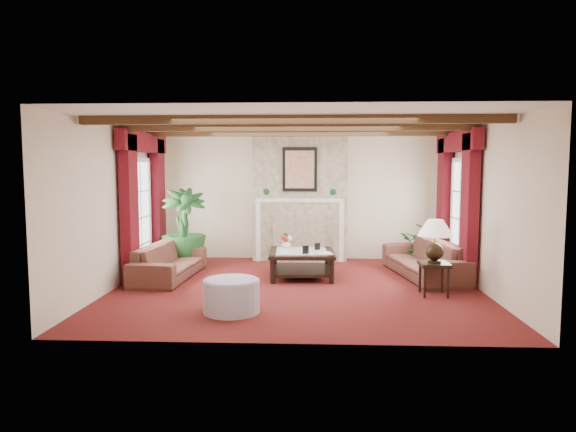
{
  "coord_description": "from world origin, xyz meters",
  "views": [
    {
      "loc": [
        0.24,
        -8.4,
        2.0
      ],
      "look_at": [
        -0.16,
        0.4,
        1.16
      ],
      "focal_mm": 32.0,
      "sensor_mm": 36.0,
      "label": 1
    }
  ],
  "objects_px": {
    "potted_palm": "(184,245)",
    "coffee_table": "(301,264)",
    "ottoman": "(232,296)",
    "sofa_right": "(424,253)",
    "side_table": "(434,279)",
    "sofa_left": "(169,256)"
  },
  "relations": [
    {
      "from": "potted_palm",
      "to": "side_table",
      "type": "distance_m",
      "value": 4.95
    },
    {
      "from": "sofa_right",
      "to": "potted_palm",
      "type": "bearing_deg",
      "value": -108.28
    },
    {
      "from": "sofa_left",
      "to": "side_table",
      "type": "distance_m",
      "value": 4.6
    },
    {
      "from": "potted_palm",
      "to": "ottoman",
      "type": "relative_size",
      "value": 2.3
    },
    {
      "from": "sofa_right",
      "to": "side_table",
      "type": "height_order",
      "value": "sofa_right"
    },
    {
      "from": "potted_palm",
      "to": "coffee_table",
      "type": "bearing_deg",
      "value": -20.49
    },
    {
      "from": "coffee_table",
      "to": "sofa_right",
      "type": "bearing_deg",
      "value": 2.16
    },
    {
      "from": "potted_palm",
      "to": "coffee_table",
      "type": "height_order",
      "value": "potted_palm"
    },
    {
      "from": "sofa_left",
      "to": "coffee_table",
      "type": "relative_size",
      "value": 1.82
    },
    {
      "from": "potted_palm",
      "to": "ottoman",
      "type": "height_order",
      "value": "potted_palm"
    },
    {
      "from": "coffee_table",
      "to": "side_table",
      "type": "xyz_separation_m",
      "value": [
        2.09,
        -1.23,
        0.02
      ]
    },
    {
      "from": "potted_palm",
      "to": "ottoman",
      "type": "bearing_deg",
      "value": -65.46
    },
    {
      "from": "sofa_right",
      "to": "side_table",
      "type": "distance_m",
      "value": 1.42
    },
    {
      "from": "potted_palm",
      "to": "side_table",
      "type": "xyz_separation_m",
      "value": [
        4.47,
        -2.12,
        -0.18
      ]
    },
    {
      "from": "sofa_left",
      "to": "ottoman",
      "type": "xyz_separation_m",
      "value": [
        1.46,
        -2.15,
        -0.18
      ]
    },
    {
      "from": "coffee_table",
      "to": "ottoman",
      "type": "xyz_separation_m",
      "value": [
        -0.92,
        -2.31,
        -0.01
      ]
    },
    {
      "from": "sofa_right",
      "to": "potted_palm",
      "type": "height_order",
      "value": "potted_palm"
    },
    {
      "from": "ottoman",
      "to": "potted_palm",
      "type": "bearing_deg",
      "value": 114.54
    },
    {
      "from": "potted_palm",
      "to": "coffee_table",
      "type": "relative_size",
      "value": 1.53
    },
    {
      "from": "sofa_right",
      "to": "ottoman",
      "type": "xyz_separation_m",
      "value": [
        -3.16,
        -2.48,
        -0.21
      ]
    },
    {
      "from": "sofa_left",
      "to": "side_table",
      "type": "xyz_separation_m",
      "value": [
        4.48,
        -1.07,
        -0.15
      ]
    },
    {
      "from": "side_table",
      "to": "ottoman",
      "type": "relative_size",
      "value": 0.67
    }
  ]
}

